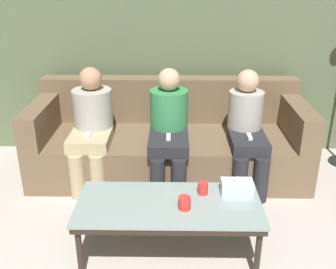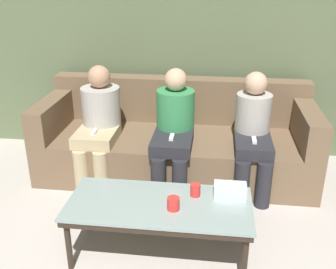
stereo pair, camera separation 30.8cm
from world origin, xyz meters
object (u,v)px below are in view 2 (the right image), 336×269
tissue_box (230,191)px  coffee_table (159,208)px  couch (176,141)px  cup_near_left (195,190)px  seated_person_mid_left (174,125)px  seated_person_left_end (99,120)px  seated_person_mid_right (253,130)px  cup_near_right (173,204)px

tissue_box → coffee_table: bearing=-164.6°
coffee_table → couch: bearing=90.7°
coffee_table → cup_near_left: cup_near_left is taller
seated_person_mid_left → cup_near_left: bearing=-74.7°
seated_person_left_end → tissue_box: bearing=-38.0°
seated_person_left_end → seated_person_mid_left: (0.70, -0.02, -0.01)m
seated_person_left_end → cup_near_left: bearing=-44.6°
coffee_table → seated_person_mid_left: size_ratio=1.18×
cup_near_left → seated_person_left_end: 1.34m
coffee_table → cup_near_left: size_ratio=14.20×
coffee_table → cup_near_left: (0.23, 0.12, 0.08)m
coffee_table → seated_person_left_end: 1.29m
cup_near_left → seated_person_mid_right: seated_person_mid_right is taller
seated_person_mid_left → seated_person_mid_right: seated_person_mid_left is taller
tissue_box → seated_person_mid_left: (-0.49, 0.90, 0.10)m
seated_person_mid_right → cup_near_left: bearing=-116.3°
coffee_table → cup_near_right: 0.15m
tissue_box → seated_person_left_end: seated_person_left_end is taller
cup_near_left → cup_near_right: 0.23m
coffee_table → seated_person_mid_right: (0.68, 1.03, 0.18)m
coffee_table → cup_near_right: (0.10, -0.07, 0.08)m
coffee_table → tissue_box: 0.50m
seated_person_mid_right → seated_person_mid_left: bearing=179.8°
cup_near_left → seated_person_left_end: (-0.95, 0.93, 0.11)m
seated_person_mid_right → couch: bearing=161.4°
coffee_table → cup_near_right: bearing=-32.5°
tissue_box → seated_person_left_end: bearing=142.0°
seated_person_left_end → coffee_table: bearing=-55.9°
couch → seated_person_mid_left: (0.00, -0.23, 0.26)m
seated_person_left_end → seated_person_mid_right: (1.40, -0.03, -0.02)m
couch → seated_person_mid_right: bearing=-18.6°
couch → seated_person_mid_left: 0.35m
coffee_table → tissue_box: tissue_box is taller
coffee_table → seated_person_mid_right: seated_person_mid_right is taller
tissue_box → seated_person_left_end: size_ratio=0.21×
cup_near_right → seated_person_left_end: seated_person_left_end is taller
seated_person_mid_left → coffee_table: bearing=-89.1°
couch → tissue_box: couch is taller
seated_person_mid_right → coffee_table: bearing=-123.5°
coffee_table → seated_person_mid_left: (-0.02, 1.03, 0.19)m
cup_near_right → seated_person_mid_right: bearing=62.1°
couch → cup_near_right: size_ratio=29.59×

